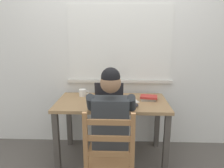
% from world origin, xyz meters
% --- Properties ---
extents(ground_plane, '(8.00, 8.00, 0.00)m').
position_xyz_m(ground_plane, '(0.00, 0.00, 0.00)').
color(ground_plane, '#56514C').
extents(back_wall, '(6.00, 0.08, 2.60)m').
position_xyz_m(back_wall, '(0.00, 0.42, 1.30)').
color(back_wall, silver).
rests_on(back_wall, ground).
extents(desk, '(1.30, 0.69, 0.74)m').
position_xyz_m(desk, '(0.00, 0.00, 0.63)').
color(desk, '#9E7A51').
rests_on(desk, ground).
extents(seated_person, '(0.50, 0.60, 1.23)m').
position_xyz_m(seated_person, '(0.01, -0.42, 0.67)').
color(seated_person, '#33383D').
rests_on(seated_person, ground).
extents(wooden_chair, '(0.42, 0.42, 0.92)m').
position_xyz_m(wooden_chair, '(0.01, -0.70, 0.45)').
color(wooden_chair, olive).
rests_on(wooden_chair, ground).
extents(laptop, '(0.33, 0.28, 0.23)m').
position_xyz_m(laptop, '(-0.03, -0.10, 0.79)').
color(laptop, '#232328').
rests_on(laptop, desk).
extents(computer_mouse, '(0.06, 0.10, 0.03)m').
position_xyz_m(computer_mouse, '(0.27, -0.17, 0.76)').
color(computer_mouse, '#232328').
rests_on(computer_mouse, desk).
extents(coffee_mug_white, '(0.12, 0.09, 0.09)m').
position_xyz_m(coffee_mug_white, '(-0.38, 0.19, 0.78)').
color(coffee_mug_white, white).
rests_on(coffee_mug_white, desk).
extents(coffee_mug_dark, '(0.13, 0.09, 0.10)m').
position_xyz_m(coffee_mug_dark, '(-0.14, 0.13, 0.79)').
color(coffee_mug_dark, black).
rests_on(coffee_mug_dark, desk).
extents(book_stack_main, '(0.22, 0.16, 0.05)m').
position_xyz_m(book_stack_main, '(0.43, 0.05, 0.77)').
color(book_stack_main, gray).
rests_on(book_stack_main, desk).
extents(paper_pile_near_laptop, '(0.28, 0.26, 0.01)m').
position_xyz_m(paper_pile_near_laptop, '(0.18, 0.01, 0.74)').
color(paper_pile_near_laptop, white).
rests_on(paper_pile_near_laptop, desk).
extents(paper_pile_back_corner, '(0.29, 0.28, 0.01)m').
position_xyz_m(paper_pile_back_corner, '(-0.04, 0.01, 0.74)').
color(paper_pile_back_corner, white).
rests_on(paper_pile_back_corner, desk).
extents(landscape_photo_print, '(0.15, 0.12, 0.00)m').
position_xyz_m(landscape_photo_print, '(0.06, 0.21, 0.74)').
color(landscape_photo_print, teal).
rests_on(landscape_photo_print, desk).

